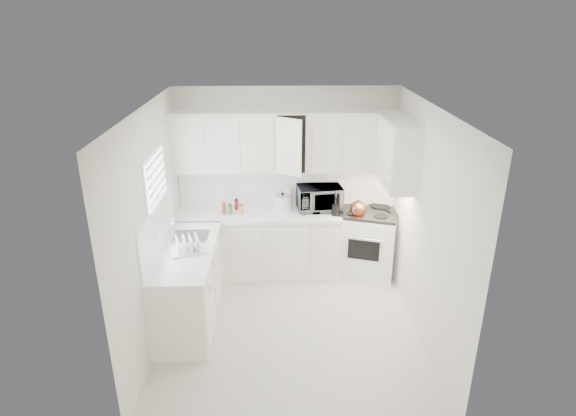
{
  "coord_description": "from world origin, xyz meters",
  "views": [
    {
      "loc": [
        -0.15,
        -4.82,
        3.48
      ],
      "look_at": [
        0.0,
        0.7,
        1.25
      ],
      "focal_mm": 30.21,
      "sensor_mm": 36.0,
      "label": 1
    }
  ],
  "objects_px": {
    "microwave": "(319,195)",
    "tea_kettle": "(358,208)",
    "rice_cooker": "(283,201)",
    "stove": "(367,234)",
    "utensil_crock": "(336,203)",
    "dish_rack": "(187,244)"
  },
  "relations": [
    {
      "from": "tea_kettle",
      "to": "utensil_crock",
      "type": "bearing_deg",
      "value": 166.69
    },
    {
      "from": "microwave",
      "to": "dish_rack",
      "type": "relative_size",
      "value": 1.61
    },
    {
      "from": "microwave",
      "to": "utensil_crock",
      "type": "height_order",
      "value": "microwave"
    },
    {
      "from": "utensil_crock",
      "to": "dish_rack",
      "type": "height_order",
      "value": "utensil_crock"
    },
    {
      "from": "microwave",
      "to": "tea_kettle",
      "type": "bearing_deg",
      "value": -34.24
    },
    {
      "from": "rice_cooker",
      "to": "utensil_crock",
      "type": "xyz_separation_m",
      "value": [
        0.71,
        -0.22,
        0.06
      ]
    },
    {
      "from": "tea_kettle",
      "to": "stove",
      "type": "bearing_deg",
      "value": 33.91
    },
    {
      "from": "microwave",
      "to": "stove",
      "type": "bearing_deg",
      "value": -15.09
    },
    {
      "from": "stove",
      "to": "microwave",
      "type": "relative_size",
      "value": 2.04
    },
    {
      "from": "microwave",
      "to": "rice_cooker",
      "type": "xyz_separation_m",
      "value": [
        -0.51,
        -0.0,
        -0.08
      ]
    },
    {
      "from": "stove",
      "to": "utensil_crock",
      "type": "bearing_deg",
      "value": -146.84
    },
    {
      "from": "stove",
      "to": "dish_rack",
      "type": "relative_size",
      "value": 3.27
    },
    {
      "from": "rice_cooker",
      "to": "dish_rack",
      "type": "xyz_separation_m",
      "value": [
        -1.11,
        -1.25,
        -0.02
      ]
    },
    {
      "from": "microwave",
      "to": "utensil_crock",
      "type": "bearing_deg",
      "value": -54.61
    },
    {
      "from": "stove",
      "to": "dish_rack",
      "type": "xyz_separation_m",
      "value": [
        -2.29,
        -1.16,
        0.45
      ]
    },
    {
      "from": "rice_cooker",
      "to": "stove",
      "type": "bearing_deg",
      "value": 0.43
    },
    {
      "from": "stove",
      "to": "utensil_crock",
      "type": "relative_size",
      "value": 3.36
    },
    {
      "from": "dish_rack",
      "to": "stove",
      "type": "bearing_deg",
      "value": 7.7
    },
    {
      "from": "dish_rack",
      "to": "rice_cooker",
      "type": "bearing_deg",
      "value": 29.24
    },
    {
      "from": "utensil_crock",
      "to": "microwave",
      "type": "bearing_deg",
      "value": 133.03
    },
    {
      "from": "rice_cooker",
      "to": "microwave",
      "type": "bearing_deg",
      "value": 4.74
    },
    {
      "from": "tea_kettle",
      "to": "rice_cooker",
      "type": "distance_m",
      "value": 1.03
    }
  ]
}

